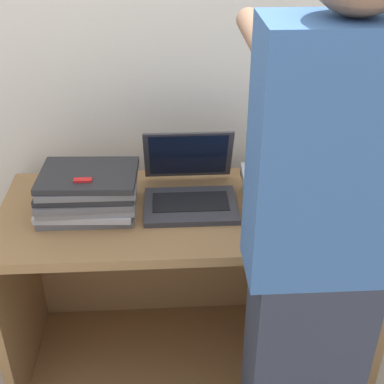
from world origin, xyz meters
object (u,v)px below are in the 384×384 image
(laptop_stack_right, at_px, (292,191))
(person, at_px, (318,255))
(laptop_open, at_px, (190,188))
(laptop_stack_left, at_px, (88,192))

(laptop_stack_right, distance_m, person, 0.48)
(laptop_open, distance_m, person, 0.62)
(laptop_stack_left, height_order, laptop_stack_right, laptop_stack_left)
(laptop_open, relative_size, laptop_stack_right, 0.94)
(laptop_stack_left, bearing_deg, person, -34.68)
(laptop_stack_right, bearing_deg, person, -94.77)
(laptop_stack_left, height_order, person, person)
(laptop_open, xyz_separation_m, laptop_stack_left, (-0.36, -0.05, 0.03))
(laptop_stack_left, distance_m, laptop_stack_right, 0.72)
(laptop_stack_left, relative_size, person, 0.20)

